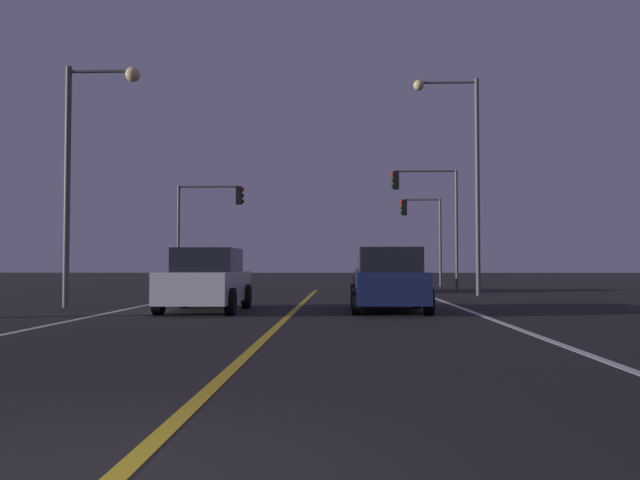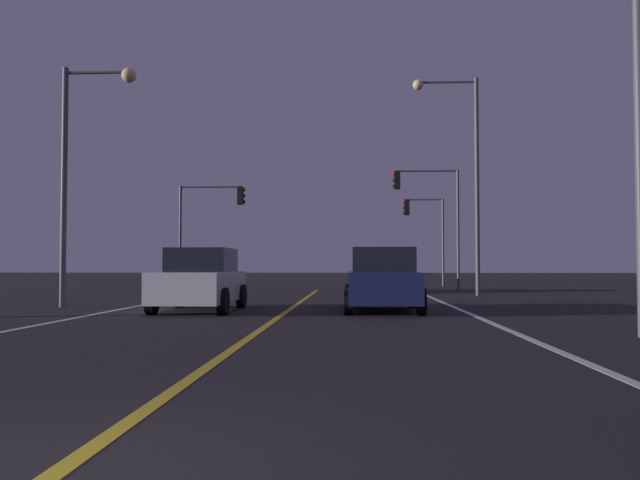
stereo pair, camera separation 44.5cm
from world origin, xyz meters
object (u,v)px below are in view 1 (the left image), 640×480
Objects in this scene: traffic_light_far_right at (421,222)px; car_ahead_far at (375,274)px; traffic_light_near_right at (426,201)px; street_lamp_right_far at (463,158)px; street_lamp_left_mid at (86,151)px; traffic_light_near_left at (211,212)px; street_lamp_right_near at (615,35)px; car_lead_same_lane at (389,281)px; car_oncoming at (206,281)px.

car_ahead_far is at bearing 68.53° from traffic_light_far_right.
traffic_light_near_right reaches higher than car_ahead_far.
street_lamp_right_far is at bearing 91.95° from traffic_light_far_right.
street_lamp_right_far is at bearing 32.24° from street_lamp_left_mid.
traffic_light_near_left is (-8.10, 2.16, 3.08)m from car_ahead_far.
street_lamp_left_mid is at bearing -30.81° from street_lamp_right_near.
street_lamp_left_mid reaches higher than car_ahead_far.
street_lamp_right_near is at bearing 91.93° from traffic_light_near_right.
traffic_light_near_left reaches higher than traffic_light_far_right.
street_lamp_right_far reaches higher than traffic_light_near_right.
car_lead_same_lane is at bearing -7.96° from street_lamp_left_mid.
traffic_light_near_right is (2.87, 14.98, 3.57)m from car_lead_same_lane.
traffic_light_near_left is at bearing 75.06° from car_ahead_far.
street_lamp_left_mid is at bearing 57.98° from traffic_light_far_right.
traffic_light_near_left is at bearing -168.95° from car_oncoming.
traffic_light_near_left reaches higher than car_ahead_far.
street_lamp_right_near is 14.43m from street_lamp_left_mid.
traffic_light_far_right is at bearing 57.98° from street_lamp_left_mid.
street_lamp_right_far reaches higher than car_ahead_far.
traffic_light_near_right is 0.84× the size of street_lamp_left_mid.
traffic_light_near_right is 6.08m from street_lamp_right_far.
traffic_light_near_left is 13.80m from street_lamp_left_mid.
traffic_light_near_right is 10.75m from traffic_light_near_left.
car_lead_same_lane is 15.67m from traffic_light_near_right.
street_lamp_right_near is at bearing 54.57° from car_oncoming.
street_lamp_right_far is (0.76, -5.91, 1.18)m from traffic_light_near_right.
car_oncoming is 0.85× the size of traffic_light_far_right.
car_oncoming is 1.00× the size of car_ahead_far.
traffic_light_far_right is at bearing -9.02° from car_lead_same_lane.
car_ahead_far is at bearing -47.80° from street_lamp_right_far.
car_lead_same_lane is 0.72× the size of traffic_light_near_right.
car_oncoming is 0.51× the size of street_lamp_right_near.
traffic_light_near_left is (-7.87, 14.98, 3.08)m from car_lead_same_lane.
street_lamp_right_near is at bearing 89.80° from street_lamp_right_far.
car_oncoming is 17.35m from traffic_light_near_right.
car_lead_same_lane is 0.49× the size of street_lamp_right_far.
car_oncoming and car_lead_same_lane have the same top height.
street_lamp_right_near is at bearing -169.99° from car_ahead_far.
traffic_light_near_left is at bearing -0.00° from traffic_light_near_right.
street_lamp_right_far reaches higher than street_lamp_left_mid.
street_lamp_right_far is (0.05, 15.22, 0.26)m from street_lamp_right_near.
traffic_light_far_right is 0.57× the size of street_lamp_right_far.
traffic_light_far_right reaches higher than car_ahead_far.
street_lamp_right_near is at bearing -149.75° from car_lead_same_lane.
car_ahead_far is 8.93m from traffic_light_near_left.
traffic_light_near_right reaches higher than traffic_light_far_right.
street_lamp_right_far reaches higher than traffic_light_far_right.
traffic_light_far_right is at bearing -21.47° from car_ahead_far.
street_lamp_left_mid is (-11.66, -13.76, 0.20)m from traffic_light_near_right.
street_lamp_left_mid is (-3.87, 1.33, 3.77)m from car_oncoming.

